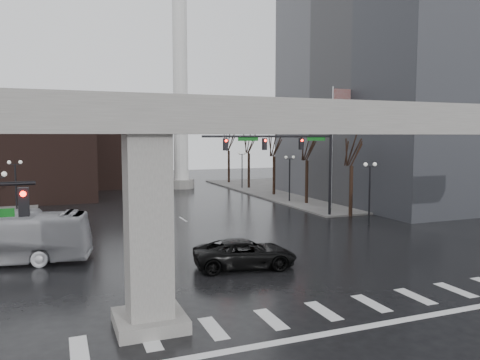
{
  "coord_description": "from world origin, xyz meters",
  "views": [
    {
      "loc": [
        -10.09,
        -17.21,
        7.23
      ],
      "look_at": [
        0.51,
        9.74,
        4.5
      ],
      "focal_mm": 35.0,
      "sensor_mm": 36.0,
      "label": 1
    }
  ],
  "objects": [
    {
      "name": "lamp_right_2",
      "position": [
        13.5,
        42.0,
        3.47
      ],
      "size": [
        1.22,
        0.32,
        5.11
      ],
      "color": "black",
      "rests_on": "ground"
    },
    {
      "name": "smokestack",
      "position": [
        6.0,
        46.0,
        13.35
      ],
      "size": [
        3.6,
        3.6,
        30.0
      ],
      "color": "silver",
      "rests_on": "ground"
    },
    {
      "name": "tree_right_1",
      "position": [
        14.53,
        26.02,
        2.85
      ],
      "size": [
        1.09,
        1.61,
        7.67
      ],
      "color": "black",
      "rests_on": "ground"
    },
    {
      "name": "tree_right_2",
      "position": [
        14.53,
        34.02,
        2.91
      ],
      "size": [
        1.1,
        1.63,
        7.85
      ],
      "color": "black",
      "rests_on": "ground"
    },
    {
      "name": "elevated_guideway",
      "position": [
        1.26,
        0.0,
        6.88
      ],
      "size": [
        48.0,
        2.6,
        8.7
      ],
      "color": "gray",
      "rests_on": "ground"
    },
    {
      "name": "sidewalk_ne",
      "position": [
        26.0,
        36.0,
        0.07
      ],
      "size": [
        28.0,
        36.0,
        0.15
      ],
      "primitive_type": "cube",
      "color": "slate",
      "rests_on": "ground"
    },
    {
      "name": "lamp_right_1",
      "position": [
        13.5,
        28.0,
        3.47
      ],
      "size": [
        1.22,
        0.32,
        5.11
      ],
      "color": "black",
      "rests_on": "ground"
    },
    {
      "name": "ground",
      "position": [
        0.0,
        0.0,
        0.0
      ],
      "size": [
        160.0,
        160.0,
        0.0
      ],
      "primitive_type": "plane",
      "color": "black",
      "rests_on": "ground"
    },
    {
      "name": "tree_right_0",
      "position": [
        14.53,
        18.02,
        2.79
      ],
      "size": [
        1.09,
        1.58,
        7.5
      ],
      "color": "black",
      "rests_on": "ground"
    },
    {
      "name": "lamp_left_1",
      "position": [
        -13.5,
        28.0,
        3.47
      ],
      "size": [
        1.22,
        0.32,
        5.11
      ],
      "color": "black",
      "rests_on": "ground"
    },
    {
      "name": "signal_mast_arm",
      "position": [
        8.99,
        18.8,
        5.83
      ],
      "size": [
        12.12,
        0.43,
        8.0
      ],
      "color": "black",
      "rests_on": "ground"
    },
    {
      "name": "building_far_left",
      "position": [
        -14.0,
        42.0,
        5.0
      ],
      "size": [
        16.0,
        14.0,
        10.0
      ],
      "primitive_type": "cube",
      "color": "black",
      "rests_on": "ground"
    },
    {
      "name": "building_far_mid",
      "position": [
        -2.0,
        52.0,
        4.0
      ],
      "size": [
        10.0,
        10.0,
        8.0
      ],
      "primitive_type": "cube",
      "color": "black",
      "rests_on": "ground"
    },
    {
      "name": "office_tower",
      "position": [
        28.0,
        26.0,
        21.0
      ],
      "size": [
        22.0,
        26.0,
        42.0
      ],
      "primitive_type": "cube",
      "color": "slate",
      "rests_on": "ground"
    },
    {
      "name": "lamp_right_0",
      "position": [
        13.5,
        14.0,
        3.47
      ],
      "size": [
        1.22,
        0.32,
        5.11
      ],
      "color": "black",
      "rests_on": "ground"
    },
    {
      "name": "tree_right_3",
      "position": [
        14.53,
        42.02,
        2.98
      ],
      "size": [
        1.11,
        1.66,
        8.02
      ],
      "color": "black",
      "rests_on": "ground"
    },
    {
      "name": "tree_right_4",
      "position": [
        14.53,
        50.02,
        3.04
      ],
      "size": [
        1.12,
        1.69,
        8.19
      ],
      "color": "black",
      "rests_on": "ground"
    },
    {
      "name": "flagpole_assembly",
      "position": [
        15.29,
        22.0,
        7.53
      ],
      "size": [
        2.06,
        0.12,
        12.0
      ],
      "color": "silver",
      "rests_on": "ground"
    },
    {
      "name": "lamp_left_2",
      "position": [
        -13.5,
        42.0,
        3.47
      ],
      "size": [
        1.22,
        0.32,
        5.11
      ],
      "color": "black",
      "rests_on": "ground"
    },
    {
      "name": "pickup_truck",
      "position": [
        -0.61,
        6.13,
        0.79
      ],
      "size": [
        6.02,
        3.48,
        1.58
      ],
      "primitive_type": "imported",
      "rotation": [
        0.0,
        0.0,
        1.41
      ],
      "color": "black",
      "rests_on": "ground"
    }
  ]
}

